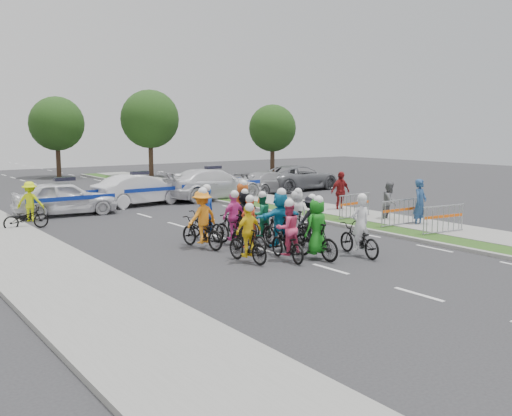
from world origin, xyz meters
TOP-DOWN VIEW (x-y plane):
  - ground at (0.00, 0.00)m, footprint 90.00×90.00m
  - curb_right at (5.10, 5.00)m, footprint 0.20×60.00m
  - grass_strip at (5.80, 5.00)m, footprint 1.20×60.00m
  - sidewalk_right at (7.60, 5.00)m, footprint 2.40×60.00m
  - sidewalk_left at (-6.50, 5.00)m, footprint 3.00×60.00m
  - rider_0 at (1.85, 0.71)m, footprint 0.96×1.98m
  - rider_1 at (0.50, 1.16)m, footprint 0.83×1.85m
  - rider_2 at (-0.31, 1.52)m, footprint 0.90×1.89m
  - rider_3 at (-1.39, 1.99)m, footprint 0.91×1.71m
  - rider_4 at (1.50, 2.56)m, footprint 1.04×1.79m
  - rider_5 at (0.29, 2.63)m, footprint 1.65×1.96m
  - rider_6 at (-0.61, 3.08)m, footprint 0.68×1.82m
  - rider_7 at (2.00, 3.86)m, footprint 0.83×1.79m
  - rider_8 at (0.79, 4.30)m, footprint 0.76×1.74m
  - rider_9 at (-0.36, 4.30)m, footprint 0.98×1.82m
  - rider_10 at (-1.45, 4.50)m, footprint 1.20×2.05m
  - rider_11 at (0.69, 5.22)m, footprint 1.45×1.72m
  - rider_12 at (-0.62, 5.64)m, footprint 0.88×1.99m
  - rider_13 at (1.45, 6.38)m, footprint 0.83×1.87m
  - police_car_0 at (-2.77, 14.24)m, footprint 4.75×2.48m
  - police_car_1 at (1.36, 15.36)m, footprint 4.88×2.21m
  - police_car_2 at (5.56, 15.13)m, footprint 5.80×2.39m
  - civilian_sedan at (9.93, 15.65)m, footprint 4.71×2.27m
  - civilian_suv at (12.40, 16.06)m, footprint 5.72×2.92m
  - spectator_0 at (7.54, 2.91)m, footprint 0.78×0.60m
  - spectator_1 at (7.59, 4.49)m, footprint 0.98×0.88m
  - spectator_2 at (7.87, 7.68)m, footprint 1.11×0.47m
  - marshal_hiviz at (-4.51, 13.36)m, footprint 1.24×1.08m
  - barrier_0 at (6.70, 1.21)m, footprint 2.05×0.77m
  - barrier_1 at (6.70, 3.23)m, footprint 2.01×0.56m
  - barrier_2 at (6.70, 5.62)m, footprint 2.04×0.68m
  - cone_0 at (3.80, 9.14)m, footprint 0.40×0.40m
  - cone_1 at (6.30, 11.82)m, footprint 0.40×0.40m
  - parked_bike at (-5.17, 11.49)m, footprint 1.72×0.66m
  - tree_1 at (9.00, 30.00)m, footprint 4.55×4.55m
  - tree_2 at (18.00, 26.00)m, footprint 3.85×3.85m
  - tree_4 at (3.00, 34.00)m, footprint 4.20×4.20m

SIDE VIEW (x-z plane):
  - ground at x=0.00m, z-range 0.00..0.00m
  - grass_strip at x=5.80m, z-range 0.00..0.11m
  - curb_right at x=5.10m, z-range 0.00..0.12m
  - sidewalk_right at x=7.60m, z-range 0.00..0.13m
  - sidewalk_left at x=-6.50m, z-range 0.00..0.13m
  - cone_0 at x=3.80m, z-range -0.01..0.69m
  - cone_1 at x=6.30m, z-range -0.01..0.69m
  - parked_bike at x=-5.17m, z-range 0.00..0.89m
  - barrier_0 at x=6.70m, z-range 0.00..1.12m
  - barrier_1 at x=6.70m, z-range 0.00..1.12m
  - barrier_2 at x=6.70m, z-range 0.00..1.12m
  - rider_6 at x=-0.61m, z-range -0.31..1.52m
  - rider_0 at x=1.85m, z-range -0.33..1.61m
  - rider_12 at x=-0.62m, z-range -0.33..1.63m
  - rider_8 at x=0.79m, z-range -0.22..1.53m
  - civilian_sedan at x=9.93m, z-range 0.00..1.32m
  - rider_3 at x=-1.39m, z-range -0.20..1.56m
  - rider_2 at x=-0.31m, z-range -0.24..1.61m
  - rider_4 at x=1.50m, z-range -0.19..1.58m
  - rider_7 at x=2.00m, z-range -0.20..1.62m
  - rider_9 at x=-0.36m, z-range -0.21..1.64m
  - rider_11 at x=0.69m, z-range -0.13..1.62m
  - rider_1 at x=0.50m, z-range -0.22..1.71m
  - rider_13 at x=1.45m, z-range -0.22..1.73m
  - rider_10 at x=-1.45m, z-range -0.23..1.77m
  - police_car_0 at x=-2.77m, z-range 0.00..1.54m
  - civilian_suv at x=12.40m, z-range 0.00..1.55m
  - police_car_1 at x=1.36m, z-range 0.00..1.55m
  - spectator_1 at x=7.59m, z-range 0.00..1.66m
  - marshal_hiviz at x=-4.51m, z-range 0.00..1.67m
  - police_car_2 at x=5.56m, z-range 0.00..1.68m
  - rider_5 at x=0.29m, z-range -0.17..1.86m
  - spectator_2 at x=7.87m, z-range 0.00..1.89m
  - spectator_0 at x=7.54m, z-range 0.00..1.90m
  - tree_2 at x=18.00m, z-range 0.95..6.72m
  - tree_4 at x=3.00m, z-range 1.04..7.34m
  - tree_1 at x=9.00m, z-range 1.12..7.95m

